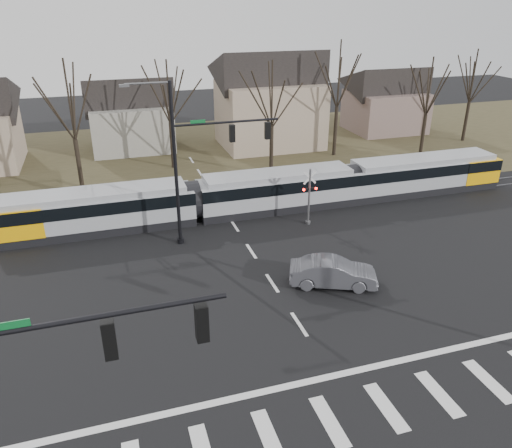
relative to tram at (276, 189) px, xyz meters
name	(u,v)px	position (x,y,z in m)	size (l,w,h in m)	color
ground	(316,350)	(-3.73, -16.00, -1.57)	(140.00, 140.00, 0.00)	black
grass_verge	(188,154)	(-3.73, 16.00, -1.57)	(140.00, 28.00, 0.01)	#38331E
crosswalk	(358,414)	(-3.73, -20.00, -1.56)	(27.00, 2.60, 0.01)	silver
stop_line	(333,376)	(-3.73, -17.80, -1.56)	(28.00, 0.35, 0.01)	silver
lane_dashes	(227,215)	(-3.73, 0.00, -1.56)	(0.18, 30.00, 0.01)	silver
rail_pair	(228,215)	(-3.73, -0.20, -1.54)	(90.00, 1.52, 0.06)	#59595E
tram	(276,189)	(0.00, 0.00, 0.00)	(38.03, 2.82, 2.88)	gray
sedan	(333,273)	(-0.63, -11.17, -0.79)	(4.99, 3.31, 1.56)	#505057
signal_pole_near_left	(30,395)	(-14.14, -22.00, 4.13)	(9.28, 0.44, 10.20)	black
signal_pole_far	(201,155)	(-6.14, -3.50, 4.13)	(9.28, 0.44, 10.20)	black
rail_crossing_signal	(309,199)	(1.27, -3.21, 0.31)	(1.08, 0.36, 4.00)	#59595B
tree_row	(220,116)	(-1.73, 10.00, 3.43)	(59.20, 7.20, 10.00)	black
house_b	(130,110)	(-8.73, 20.00, 2.40)	(8.64, 7.56, 7.65)	gray
house_c	(270,95)	(5.27, 17.00, 3.66)	(10.80, 8.64, 10.10)	gray
house_d	(386,96)	(20.27, 19.00, 2.40)	(8.64, 7.56, 7.65)	#6B554F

